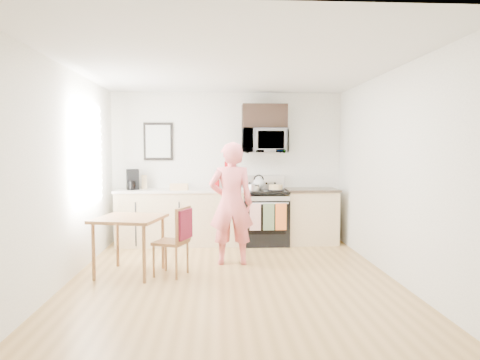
{
  "coord_description": "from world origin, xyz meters",
  "views": [
    {
      "loc": [
        -0.2,
        -5.21,
        1.6
      ],
      "look_at": [
        0.15,
        1.0,
        1.16
      ],
      "focal_mm": 32.0,
      "sensor_mm": 36.0,
      "label": 1
    }
  ],
  "objects": [
    {
      "name": "wall_art",
      "position": [
        -1.2,
        2.28,
        1.75
      ],
      "size": [
        0.5,
        0.04,
        0.65
      ],
      "color": "black",
      "rests_on": "back_wall"
    },
    {
      "name": "coffee_maker",
      "position": [
        -1.6,
        2.02,
        1.1
      ],
      "size": [
        0.25,
        0.31,
        0.34
      ],
      "rotation": [
        0.0,
        0.0,
        0.27
      ],
      "color": "black",
      "rests_on": "countertop_left"
    },
    {
      "name": "range",
      "position": [
        0.63,
        1.98,
        0.44
      ],
      "size": [
        0.76,
        0.7,
        1.16
      ],
      "color": "black",
      "rests_on": "floor"
    },
    {
      "name": "person",
      "position": [
        0.01,
        0.71,
        0.86
      ],
      "size": [
        0.63,
        0.42,
        1.71
      ],
      "primitive_type": "imported",
      "rotation": [
        0.0,
        0.0,
        3.16
      ],
      "color": "#E03D4C",
      "rests_on": "floor"
    },
    {
      "name": "countertop_left",
      "position": [
        -0.8,
        2.0,
        0.92
      ],
      "size": [
        2.14,
        0.64,
        0.04
      ],
      "primitive_type": "cube",
      "color": "beige",
      "rests_on": "cabinet_left"
    },
    {
      "name": "countertop_right",
      "position": [
        1.43,
        2.0,
        0.92
      ],
      "size": [
        0.88,
        0.64,
        0.04
      ],
      "primitive_type": "cube",
      "color": "black",
      "rests_on": "cabinet_right"
    },
    {
      "name": "front_wall",
      "position": [
        0.0,
        -2.3,
        1.3
      ],
      "size": [
        4.0,
        0.04,
        2.6
      ],
      "primitive_type": "cube",
      "color": "silver",
      "rests_on": "floor"
    },
    {
      "name": "right_wall",
      "position": [
        2.0,
        0.0,
        1.3
      ],
      "size": [
        0.04,
        4.6,
        2.6
      ],
      "primitive_type": "cube",
      "color": "silver",
      "rests_on": "floor"
    },
    {
      "name": "fruit_bowl",
      "position": [
        -0.78,
        2.17,
        0.98
      ],
      "size": [
        0.2,
        0.2,
        0.09
      ],
      "color": "silver",
      "rests_on": "countertop_left"
    },
    {
      "name": "cake",
      "position": [
        0.8,
        1.89,
        0.97
      ],
      "size": [
        0.28,
        0.28,
        0.09
      ],
      "color": "black",
      "rests_on": "range"
    },
    {
      "name": "utensil_crock",
      "position": [
        -0.2,
        2.22,
        1.07
      ],
      "size": [
        0.11,
        0.11,
        0.33
      ],
      "color": "#B20F15",
      "rests_on": "countertop_left"
    },
    {
      "name": "dining_table",
      "position": [
        -1.31,
        0.28,
        0.66
      ],
      "size": [
        0.83,
        0.83,
        0.74
      ],
      "rotation": [
        0.0,
        0.0,
        -0.22
      ],
      "color": "brown",
      "rests_on": "floor"
    },
    {
      "name": "floor",
      "position": [
        0.0,
        0.0,
        0.0
      ],
      "size": [
        4.6,
        4.6,
        0.0
      ],
      "primitive_type": "plane",
      "color": "olive",
      "rests_on": "ground"
    },
    {
      "name": "wall_trivet",
      "position": [
        0.05,
        2.28,
        1.3
      ],
      "size": [
        0.2,
        0.02,
        0.2
      ],
      "primitive_type": "cube",
      "color": "#B20F15",
      "rests_on": "back_wall"
    },
    {
      "name": "ceiling",
      "position": [
        0.0,
        0.0,
        2.6
      ],
      "size": [
        4.0,
        4.6,
        0.04
      ],
      "primitive_type": "cube",
      "color": "silver",
      "rests_on": "back_wall"
    },
    {
      "name": "cabinet_right",
      "position": [
        1.43,
        2.0,
        0.45
      ],
      "size": [
        0.84,
        0.6,
        0.9
      ],
      "primitive_type": "cube",
      "color": "tan",
      "rests_on": "floor"
    },
    {
      "name": "pot",
      "position": [
        0.42,
        1.89,
        0.98
      ],
      "size": [
        0.21,
        0.35,
        0.1
      ],
      "rotation": [
        0.0,
        0.0,
        0.29
      ],
      "color": "silver",
      "rests_on": "range"
    },
    {
      "name": "microwave",
      "position": [
        0.63,
        2.08,
        1.76
      ],
      "size": [
        0.76,
        0.51,
        0.42
      ],
      "primitive_type": "imported",
      "color": "silver",
      "rests_on": "back_wall"
    },
    {
      "name": "chair",
      "position": [
        -0.66,
        0.15,
        0.57
      ],
      "size": [
        0.52,
        0.49,
        0.88
      ],
      "rotation": [
        0.0,
        0.0,
        -0.38
      ],
      "color": "brown",
      "rests_on": "floor"
    },
    {
      "name": "upper_cabinet",
      "position": [
        0.63,
        2.12,
        2.18
      ],
      "size": [
        0.76,
        0.35,
        0.4
      ],
      "primitive_type": "cube",
      "color": "black",
      "rests_on": "back_wall"
    },
    {
      "name": "kettle",
      "position": [
        0.54,
        2.17,
        1.03
      ],
      "size": [
        0.2,
        0.2,
        0.25
      ],
      "color": "silver",
      "rests_on": "range"
    },
    {
      "name": "window",
      "position": [
        -1.96,
        0.8,
        1.55
      ],
      "size": [
        0.06,
        1.4,
        1.5
      ],
      "color": "white",
      "rests_on": "left_wall"
    },
    {
      "name": "left_wall",
      "position": [
        -2.0,
        0.0,
        1.3
      ],
      "size": [
        0.04,
        4.6,
        2.6
      ],
      "primitive_type": "cube",
      "color": "silver",
      "rests_on": "floor"
    },
    {
      "name": "knife_block",
      "position": [
        0.08,
        2.2,
        1.04
      ],
      "size": [
        0.15,
        0.16,
        0.2
      ],
      "primitive_type": "cube",
      "rotation": [
        0.0,
        0.0,
        0.62
      ],
      "color": "brown",
      "rests_on": "countertop_left"
    },
    {
      "name": "back_wall",
      "position": [
        0.0,
        2.3,
        1.3
      ],
      "size": [
        4.0,
        0.04,
        2.6
      ],
      "primitive_type": "cube",
      "color": "silver",
      "rests_on": "floor"
    },
    {
      "name": "bread_bag",
      "position": [
        -0.81,
        1.85,
        0.99
      ],
      "size": [
        0.3,
        0.15,
        0.11
      ],
      "primitive_type": "cube",
      "rotation": [
        0.0,
        0.0,
        -0.03
      ],
      "color": "tan",
      "rests_on": "countertop_left"
    },
    {
      "name": "cabinet_left",
      "position": [
        -0.8,
        2.0,
        0.45
      ],
      "size": [
        2.1,
        0.6,
        0.9
      ],
      "primitive_type": "cube",
      "color": "tan",
      "rests_on": "floor"
    },
    {
      "name": "milk_carton",
      "position": [
        -1.42,
        2.11,
        1.06
      ],
      "size": [
        0.1,
        0.1,
        0.24
      ],
      "primitive_type": "cube",
      "rotation": [
        0.0,
        0.0,
        0.16
      ],
      "color": "tan",
      "rests_on": "countertop_left"
    }
  ]
}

